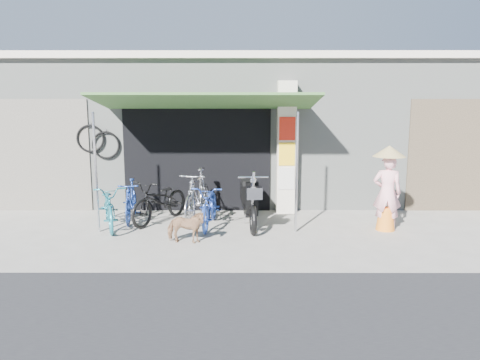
{
  "coord_description": "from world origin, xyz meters",
  "views": [
    {
      "loc": [
        -0.18,
        -8.21,
        2.59
      ],
      "look_at": [
        -0.2,
        1.0,
        1.0
      ],
      "focal_mm": 35.0,
      "sensor_mm": 36.0,
      "label": 1
    }
  ],
  "objects_px": {
    "bike_navy": "(210,205)",
    "street_dog": "(186,227)",
    "bike_blue": "(131,201)",
    "bike_silver": "(198,195)",
    "moped": "(249,200)",
    "bike_black": "(160,201)",
    "bike_teal": "(109,206)",
    "nun": "(387,189)"
  },
  "relations": [
    {
      "from": "bike_black",
      "to": "moped",
      "type": "height_order",
      "value": "moped"
    },
    {
      "from": "moped",
      "to": "bike_silver",
      "type": "bearing_deg",
      "value": 160.8
    },
    {
      "from": "bike_black",
      "to": "bike_silver",
      "type": "height_order",
      "value": "bike_silver"
    },
    {
      "from": "bike_navy",
      "to": "street_dog",
      "type": "height_order",
      "value": "bike_navy"
    },
    {
      "from": "bike_silver",
      "to": "street_dog",
      "type": "height_order",
      "value": "bike_silver"
    },
    {
      "from": "bike_blue",
      "to": "bike_navy",
      "type": "relative_size",
      "value": 0.87
    },
    {
      "from": "bike_teal",
      "to": "bike_black",
      "type": "distance_m",
      "value": 1.06
    },
    {
      "from": "bike_blue",
      "to": "bike_navy",
      "type": "height_order",
      "value": "bike_navy"
    },
    {
      "from": "bike_blue",
      "to": "street_dog",
      "type": "bearing_deg",
      "value": -54.26
    },
    {
      "from": "bike_teal",
      "to": "bike_blue",
      "type": "bearing_deg",
      "value": 39.17
    },
    {
      "from": "bike_black",
      "to": "street_dog",
      "type": "height_order",
      "value": "bike_black"
    },
    {
      "from": "bike_teal",
      "to": "moped",
      "type": "relative_size",
      "value": 0.85
    },
    {
      "from": "bike_teal",
      "to": "bike_blue",
      "type": "height_order",
      "value": "bike_teal"
    },
    {
      "from": "bike_blue",
      "to": "street_dog",
      "type": "xyz_separation_m",
      "value": [
        1.35,
        -1.57,
        -0.14
      ]
    },
    {
      "from": "bike_teal",
      "to": "street_dog",
      "type": "relative_size",
      "value": 2.41
    },
    {
      "from": "bike_silver",
      "to": "moped",
      "type": "height_order",
      "value": "moped"
    },
    {
      "from": "bike_silver",
      "to": "bike_navy",
      "type": "bearing_deg",
      "value": -45.39
    },
    {
      "from": "bike_silver",
      "to": "moped",
      "type": "bearing_deg",
      "value": -4.18
    },
    {
      "from": "street_dog",
      "to": "nun",
      "type": "xyz_separation_m",
      "value": [
        3.91,
        0.89,
        0.54
      ]
    },
    {
      "from": "bike_teal",
      "to": "bike_navy",
      "type": "height_order",
      "value": "bike_teal"
    },
    {
      "from": "bike_teal",
      "to": "bike_silver",
      "type": "distance_m",
      "value": 1.83
    },
    {
      "from": "bike_blue",
      "to": "street_dog",
      "type": "distance_m",
      "value": 2.08
    },
    {
      "from": "bike_navy",
      "to": "street_dog",
      "type": "xyz_separation_m",
      "value": [
        -0.38,
        -1.13,
        -0.14
      ]
    },
    {
      "from": "bike_silver",
      "to": "moped",
      "type": "relative_size",
      "value": 0.92
    },
    {
      "from": "bike_blue",
      "to": "bike_black",
      "type": "height_order",
      "value": "bike_black"
    },
    {
      "from": "street_dog",
      "to": "nun",
      "type": "distance_m",
      "value": 4.05
    },
    {
      "from": "bike_black",
      "to": "moped",
      "type": "distance_m",
      "value": 1.9
    },
    {
      "from": "street_dog",
      "to": "bike_blue",
      "type": "bearing_deg",
      "value": 46.92
    },
    {
      "from": "bike_blue",
      "to": "bike_silver",
      "type": "distance_m",
      "value": 1.44
    },
    {
      "from": "bike_teal",
      "to": "street_dog",
      "type": "xyz_separation_m",
      "value": [
        1.67,
        -1.05,
        -0.15
      ]
    },
    {
      "from": "bike_black",
      "to": "bike_silver",
      "type": "bearing_deg",
      "value": 34.12
    },
    {
      "from": "bike_blue",
      "to": "nun",
      "type": "distance_m",
      "value": 5.32
    },
    {
      "from": "bike_blue",
      "to": "bike_teal",
      "type": "bearing_deg",
      "value": -126.65
    },
    {
      "from": "moped",
      "to": "bike_navy",
      "type": "bearing_deg",
      "value": -173.79
    },
    {
      "from": "bike_blue",
      "to": "bike_silver",
      "type": "bearing_deg",
      "value": -4.98
    },
    {
      "from": "bike_black",
      "to": "street_dog",
      "type": "distance_m",
      "value": 1.65
    },
    {
      "from": "bike_blue",
      "to": "bike_navy",
      "type": "bearing_deg",
      "value": -19.31
    },
    {
      "from": "bike_teal",
      "to": "bike_blue",
      "type": "relative_size",
      "value": 1.17
    },
    {
      "from": "bike_navy",
      "to": "moped",
      "type": "xyz_separation_m",
      "value": [
        0.8,
        0.15,
        0.08
      ]
    },
    {
      "from": "bike_black",
      "to": "bike_navy",
      "type": "bearing_deg",
      "value": 9.71
    },
    {
      "from": "bike_silver",
      "to": "bike_navy",
      "type": "relative_size",
      "value": 1.1
    },
    {
      "from": "bike_teal",
      "to": "street_dog",
      "type": "distance_m",
      "value": 1.98
    }
  ]
}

